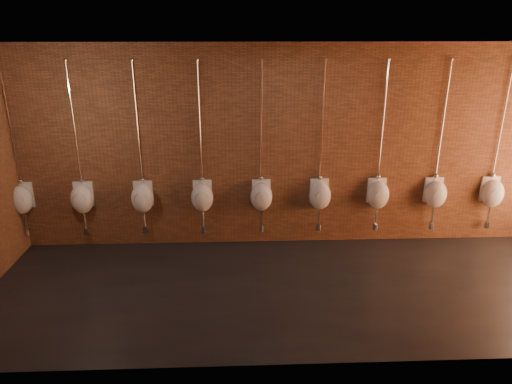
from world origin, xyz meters
TOP-DOWN VIEW (x-y plane):
  - ground at (0.00, 0.00)m, footprint 8.50×8.50m
  - room_shell at (0.00, 0.00)m, footprint 8.54×3.04m
  - urinal_0 at (-4.21, 1.38)m, footprint 0.36×0.32m
  - urinal_1 at (-3.27, 1.38)m, footprint 0.36×0.32m
  - urinal_2 at (-2.33, 1.38)m, footprint 0.36×0.32m
  - urinal_3 at (-1.39, 1.38)m, footprint 0.36×0.32m
  - urinal_4 at (-0.44, 1.38)m, footprint 0.36×0.32m
  - urinal_5 at (0.50, 1.38)m, footprint 0.36×0.32m
  - urinal_6 at (1.44, 1.38)m, footprint 0.36×0.32m
  - urinal_7 at (2.39, 1.38)m, footprint 0.36×0.32m
  - urinal_8 at (3.33, 1.38)m, footprint 0.36×0.32m

SIDE VIEW (x-z plane):
  - ground at x=0.00m, z-range 0.00..0.00m
  - urinal_0 at x=-4.21m, z-range -0.49..2.22m
  - urinal_1 at x=-3.27m, z-range -0.49..2.22m
  - urinal_2 at x=-2.33m, z-range -0.49..2.22m
  - urinal_3 at x=-1.39m, z-range -0.49..2.22m
  - urinal_4 at x=-0.44m, z-range -0.49..2.22m
  - urinal_5 at x=0.50m, z-range -0.49..2.22m
  - urinal_6 at x=1.44m, z-range -0.49..2.22m
  - urinal_7 at x=2.39m, z-range -0.49..2.22m
  - urinal_8 at x=3.33m, z-range -0.49..2.22m
  - room_shell at x=0.00m, z-range 0.40..3.62m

